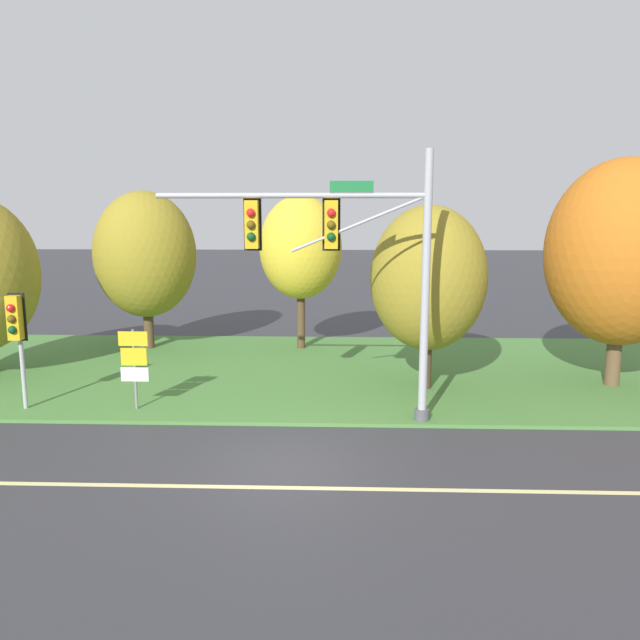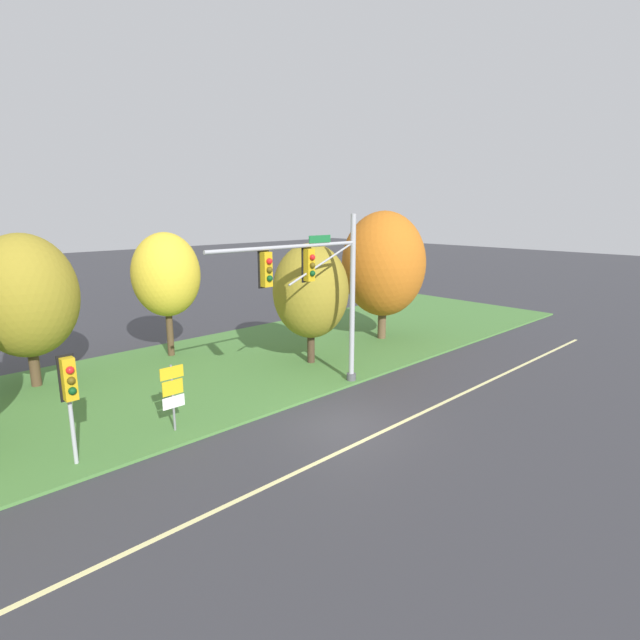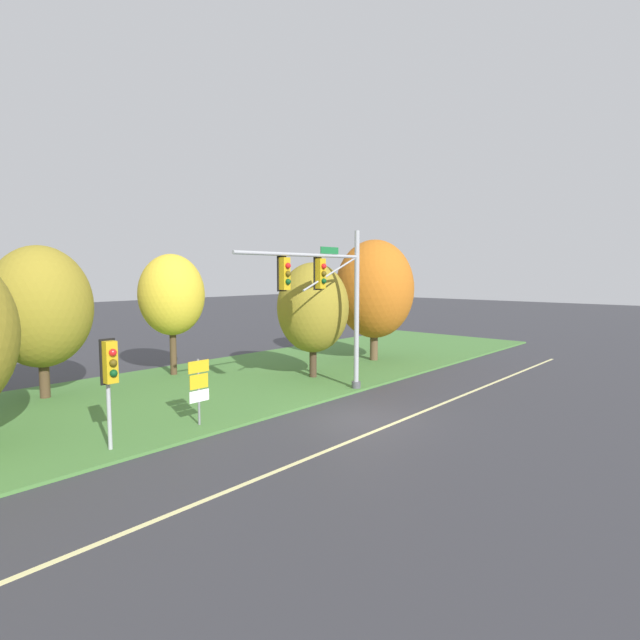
{
  "view_description": "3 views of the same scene",
  "coord_description": "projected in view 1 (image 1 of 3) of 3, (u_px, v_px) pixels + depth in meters",
  "views": [
    {
      "loc": [
        1.27,
        -13.17,
        5.59
      ],
      "look_at": [
        0.67,
        3.44,
        2.7
      ],
      "focal_mm": 35.0,
      "sensor_mm": 36.0,
      "label": 1
    },
    {
      "loc": [
        -11.71,
        -10.98,
        7.34
      ],
      "look_at": [
        1.62,
        2.95,
        3.02
      ],
      "focal_mm": 28.0,
      "sensor_mm": 36.0,
      "label": 2
    },
    {
      "loc": [
        -14.25,
        -10.64,
        5.29
      ],
      "look_at": [
        1.71,
        3.54,
        3.27
      ],
      "focal_mm": 28.0,
      "sensor_mm": 36.0,
      "label": 3
    }
  ],
  "objects": [
    {
      "name": "ground_plane",
      "position": [
        285.0,
        464.0,
        13.97
      ],
      "size": [
        160.0,
        160.0,
        0.0
      ],
      "primitive_type": "plane",
      "color": "#333338"
    },
    {
      "name": "pedestrian_signal_near_kerb",
      "position": [
        16.0,
        325.0,
        17.08
      ],
      "size": [
        0.46,
        0.55,
        3.3
      ],
      "color": "#9EA0A5",
      "rests_on": "grass_verge"
    },
    {
      "name": "traffic_signal_mast",
      "position": [
        352.0,
        255.0,
        15.96
      ],
      "size": [
        7.1,
        0.49,
        7.04
      ],
      "color": "#9EA0A5",
      "rests_on": "grass_verge"
    },
    {
      "name": "route_sign_post",
      "position": [
        134.0,
        361.0,
        17.35
      ],
      "size": [
        0.82,
        0.08,
        2.28
      ],
      "color": "slate",
      "rests_on": "grass_verge"
    },
    {
      "name": "tree_tall_centre",
      "position": [
        622.0,
        253.0,
        19.33
      ],
      "size": [
        4.64,
        4.64,
        7.14
      ],
      "color": "brown",
      "rests_on": "grass_verge"
    },
    {
      "name": "tree_left_of_mast",
      "position": [
        145.0,
        255.0,
        24.88
      ],
      "size": [
        4.02,
        4.02,
        6.32
      ],
      "color": "#4C3823",
      "rests_on": "grass_verge"
    },
    {
      "name": "tree_behind_signpost",
      "position": [
        301.0,
        248.0,
        24.8
      ],
      "size": [
        3.29,
        3.29,
        6.15
      ],
      "color": "#4C3823",
      "rests_on": "grass_verge"
    },
    {
      "name": "lane_stripe",
      "position": [
        279.0,
        488.0,
        12.78
      ],
      "size": [
        36.0,
        0.16,
        0.01
      ],
      "primitive_type": "cube",
      "color": "beige",
      "rests_on": "ground"
    },
    {
      "name": "tree_mid_verge",
      "position": [
        428.0,
        279.0,
        19.09
      ],
      "size": [
        3.56,
        3.56,
        5.71
      ],
      "color": "#423021",
      "rests_on": "grass_verge"
    },
    {
      "name": "grass_verge",
      "position": [
        306.0,
        370.0,
        22.08
      ],
      "size": [
        48.0,
        11.5,
        0.1
      ],
      "primitive_type": "cube",
      "color": "#477A38",
      "rests_on": "ground"
    }
  ]
}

